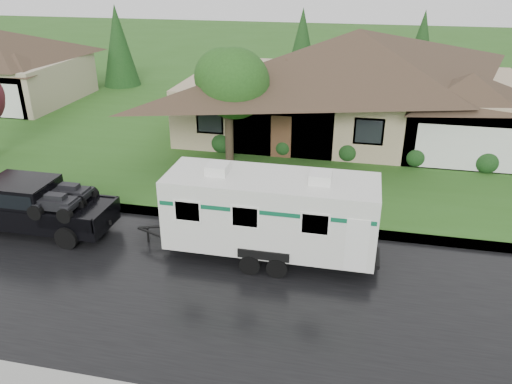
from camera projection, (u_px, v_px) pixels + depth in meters
ground at (272, 258)px, 16.55m from camera, size 140.00×140.00×0.00m
road at (259, 294)px, 14.78m from camera, size 140.00×8.00×0.01m
curb at (283, 225)px, 18.52m from camera, size 140.00×0.50×0.15m
lawn at (318, 125)px, 29.82m from camera, size 140.00×26.00×0.15m
house_main at (362, 71)px, 26.87m from camera, size 19.44×10.80×6.90m
tree_left_green at (228, 82)px, 22.50m from camera, size 3.37×3.37×5.58m
shrub_row at (348, 150)px, 24.14m from camera, size 13.60×1.00×1.00m
pickup_truck at (31, 204)px, 17.95m from camera, size 5.73×2.18×1.91m
travel_trailer at (271, 211)px, 15.98m from camera, size 7.07×2.48×3.17m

